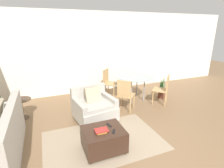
# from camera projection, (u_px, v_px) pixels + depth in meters

# --- Properties ---
(ground_plane) EXTENTS (20.00, 20.00, 0.00)m
(ground_plane) POSITION_uv_depth(u_px,v_px,m) (140.00, 158.00, 3.10)
(ground_plane) COLOR brown
(wall_back) EXTENTS (12.00, 0.06, 2.75)m
(wall_back) POSITION_uv_depth(u_px,v_px,m) (86.00, 53.00, 5.96)
(wall_back) COLOR white
(wall_back) RESTS_ON ground_plane
(area_rug) EXTENTS (2.34, 1.55, 0.01)m
(area_rug) POSITION_uv_depth(u_px,v_px,m) (103.00, 140.00, 3.58)
(area_rug) COLOR gray
(area_rug) RESTS_ON ground_plane
(armchair) EXTENTS (1.04, 0.98, 0.84)m
(armchair) POSITION_uv_depth(u_px,v_px,m) (94.00, 107.00, 4.31)
(armchair) COLOR #B2ADA3
(armchair) RESTS_ON ground_plane
(ottoman) EXTENTS (0.74, 0.61, 0.43)m
(ottoman) POSITION_uv_depth(u_px,v_px,m) (104.00, 139.00, 3.24)
(ottoman) COLOR #382319
(ottoman) RESTS_ON ground_plane
(book_stack) EXTENTS (0.24, 0.17, 0.04)m
(book_stack) POSITION_uv_depth(u_px,v_px,m) (101.00, 131.00, 3.10)
(book_stack) COLOR gold
(book_stack) RESTS_ON ottoman
(tv_remote_primary) EXTENTS (0.07, 0.15, 0.01)m
(tv_remote_primary) POSITION_uv_depth(u_px,v_px,m) (109.00, 125.00, 3.32)
(tv_remote_primary) COLOR black
(tv_remote_primary) RESTS_ON ottoman
(tv_remote_secondary) EXTENTS (0.10, 0.14, 0.01)m
(tv_remote_secondary) POSITION_uv_depth(u_px,v_px,m) (114.00, 131.00, 3.12)
(tv_remote_secondary) COLOR black
(tv_remote_secondary) RESTS_ON ottoman
(potted_plant) EXTENTS (0.32, 0.32, 1.19)m
(potted_plant) POSITION_uv_depth(u_px,v_px,m) (0.00, 110.00, 4.19)
(potted_plant) COLOR maroon
(potted_plant) RESTS_ON ground_plane
(side_table) EXTENTS (0.47, 0.47, 0.51)m
(side_table) POSITION_uv_depth(u_px,v_px,m) (22.00, 105.00, 4.36)
(side_table) COLOR #4C3828
(side_table) RESTS_ON ground_plane
(dining_table) EXTENTS (1.15, 1.15, 0.76)m
(dining_table) POSITION_uv_depth(u_px,v_px,m) (135.00, 79.00, 5.45)
(dining_table) COLOR #99A8AD
(dining_table) RESTS_ON ground_plane
(dining_chair_near_left) EXTENTS (0.59, 0.59, 0.90)m
(dining_chair_near_left) POSITION_uv_depth(u_px,v_px,m) (125.00, 93.00, 4.72)
(dining_chair_near_left) COLOR tan
(dining_chair_near_left) RESTS_ON ground_plane
(dining_chair_near_right) EXTENTS (0.59, 0.59, 0.90)m
(dining_chair_near_right) POSITION_uv_depth(u_px,v_px,m) (164.00, 88.00, 5.17)
(dining_chair_near_right) COLOR tan
(dining_chair_near_right) RESTS_ON ground_plane
(dining_chair_far_left) EXTENTS (0.59, 0.59, 0.90)m
(dining_chair_far_left) POSITION_uv_depth(u_px,v_px,m) (108.00, 81.00, 5.84)
(dining_chair_far_left) COLOR tan
(dining_chair_far_left) RESTS_ON ground_plane
(potted_plant_small) EXTENTS (0.23, 0.23, 0.76)m
(potted_plant_small) POSITION_uv_depth(u_px,v_px,m) (162.00, 91.00, 5.71)
(potted_plant_small) COLOR brown
(potted_plant_small) RESTS_ON ground_plane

